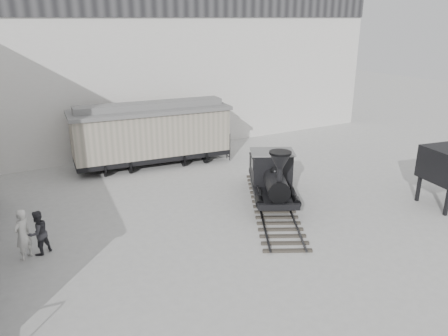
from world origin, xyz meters
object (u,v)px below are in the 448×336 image
visitor_b (38,233)px  visitor_a (23,235)px  boxcar (151,133)px  locomotive (272,180)px

visitor_b → visitor_a: bearing=-15.9°
boxcar → visitor_b: boxcar is taller
boxcar → visitor_a: bearing=-128.8°
locomotive → visitor_a: locomotive is taller
boxcar → visitor_a: boxcar is taller
boxcar → visitor_b: bearing=-127.3°
visitor_a → visitor_b: size_ratio=1.14×
boxcar → visitor_a: 10.76m
locomotive → visitor_b: size_ratio=4.95×
boxcar → visitor_b: 10.34m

